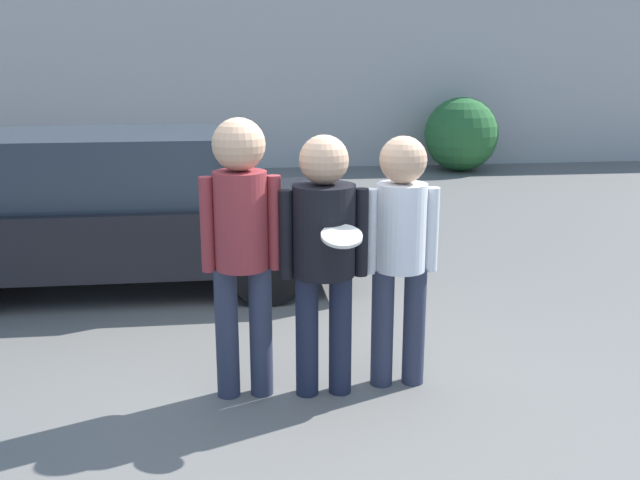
{
  "coord_description": "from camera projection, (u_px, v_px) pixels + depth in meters",
  "views": [
    {
      "loc": [
        -0.48,
        -4.24,
        2.18
      ],
      "look_at": [
        0.08,
        0.29,
        1.01
      ],
      "focal_mm": 40.0,
      "sensor_mm": 36.0,
      "label": 1
    }
  ],
  "objects": [
    {
      "name": "person_left",
      "position": [
        241.0,
        233.0,
        4.48
      ],
      "size": [
        0.51,
        0.34,
        1.83
      ],
      "color": "#2D3347",
      "rests_on": "ground"
    },
    {
      "name": "parked_car_near",
      "position": [
        120.0,
        210.0,
        6.93
      ],
      "size": [
        4.33,
        1.84,
        1.48
      ],
      "color": "black",
      "rests_on": "ground"
    },
    {
      "name": "storefront_building",
      "position": [
        255.0,
        73.0,
        13.95
      ],
      "size": [
        24.0,
        0.22,
        3.67
      ],
      "color": "beige",
      "rests_on": "ground"
    },
    {
      "name": "ground_plane",
      "position": [
        314.0,
        399.0,
        4.68
      ],
      "size": [
        56.0,
        56.0,
        0.0
      ],
      "primitive_type": "plane",
      "color": "#66635E"
    },
    {
      "name": "person_right",
      "position": [
        401.0,
        241.0,
        4.66
      ],
      "size": [
        0.5,
        0.33,
        1.7
      ],
      "color": "#2D3347",
      "rests_on": "ground"
    },
    {
      "name": "person_middle_with_frisbee",
      "position": [
        324.0,
        242.0,
        4.51
      ],
      "size": [
        0.57,
        0.6,
        1.72
      ],
      "color": "#1E2338",
      "rests_on": "ground"
    },
    {
      "name": "shrub",
      "position": [
        461.0,
        134.0,
        13.84
      ],
      "size": [
        1.43,
        1.43,
        1.43
      ],
      "color": "#2D6B33",
      "rests_on": "ground"
    }
  ]
}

